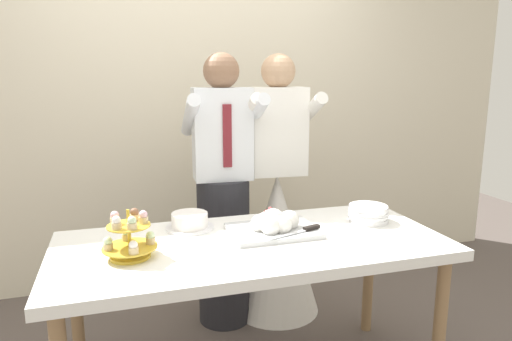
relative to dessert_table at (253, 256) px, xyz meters
name	(u,v)px	position (x,y,z in m)	size (l,w,h in m)	color
rear_wall	(196,86)	(0.00, 1.44, 0.75)	(5.20, 0.10, 2.90)	beige
dessert_table	(253,256)	(0.00, 0.00, 0.00)	(1.80, 0.80, 0.78)	white
cupcake_stand	(129,237)	(-0.55, -0.04, 0.16)	(0.23, 0.23, 0.21)	gold
main_cake_tray	(274,225)	(0.13, 0.07, 0.12)	(0.43, 0.32, 0.13)	silver
plate_stack	(368,213)	(0.66, 0.10, 0.12)	(0.21, 0.21, 0.09)	white
round_cake	(190,221)	(-0.25, 0.26, 0.11)	(0.24, 0.24, 0.08)	white
person_groom	(223,206)	(0.02, 0.69, 0.05)	(0.48, 0.51, 1.66)	#232328
person_bride	(277,225)	(0.38, 0.72, -0.12)	(0.56, 0.56, 1.66)	white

